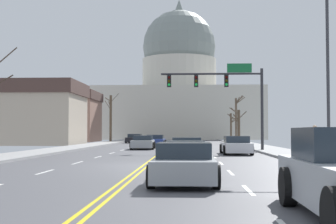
{
  "coord_description": "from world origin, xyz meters",
  "views": [
    {
      "loc": [
        1.94,
        -20.97,
        1.54
      ],
      "look_at": [
        -0.43,
        32.86,
        3.76
      ],
      "focal_mm": 50.27,
      "sensor_mm": 36.0,
      "label": 1
    }
  ],
  "objects_px": {
    "sedan_oncoming_01": "(155,141)",
    "pedestrian_00": "(315,139)",
    "street_lamp_right": "(321,58)",
    "sedan_oncoming_00": "(143,143)",
    "sedan_near_03": "(184,164)",
    "sedan_near_01": "(187,149)",
    "signal_gantry": "(225,87)",
    "sedan_near_02": "(185,155)",
    "sedan_near_00": "(236,146)",
    "sedan_oncoming_02": "(135,139)"
  },
  "relations": [
    {
      "from": "sedan_oncoming_01",
      "to": "pedestrian_00",
      "type": "distance_m",
      "value": 25.97
    },
    {
      "from": "street_lamp_right",
      "to": "sedan_oncoming_00",
      "type": "xyz_separation_m",
      "value": [
        -9.94,
        19.45,
        -4.29
      ]
    },
    {
      "from": "sedan_near_03",
      "to": "sedan_oncoming_00",
      "type": "bearing_deg",
      "value": 98.16
    },
    {
      "from": "street_lamp_right",
      "to": "sedan_near_01",
      "type": "distance_m",
      "value": 8.68
    },
    {
      "from": "signal_gantry",
      "to": "sedan_near_02",
      "type": "relative_size",
      "value": 1.82
    },
    {
      "from": "sedan_oncoming_00",
      "to": "sedan_near_00",
      "type": "bearing_deg",
      "value": -51.31
    },
    {
      "from": "sedan_near_01",
      "to": "pedestrian_00",
      "type": "height_order",
      "value": "pedestrian_00"
    },
    {
      "from": "sedan_near_03",
      "to": "pedestrian_00",
      "type": "relative_size",
      "value": 2.47
    },
    {
      "from": "sedan_oncoming_02",
      "to": "pedestrian_00",
      "type": "distance_m",
      "value": 39.29
    },
    {
      "from": "sedan_near_03",
      "to": "sedan_oncoming_00",
      "type": "xyz_separation_m",
      "value": [
        -3.84,
        26.79,
        -0.0
      ]
    },
    {
      "from": "signal_gantry",
      "to": "pedestrian_00",
      "type": "bearing_deg",
      "value": -70.13
    },
    {
      "from": "sedan_near_01",
      "to": "sedan_oncoming_02",
      "type": "relative_size",
      "value": 1.04
    },
    {
      "from": "signal_gantry",
      "to": "sedan_near_01",
      "type": "relative_size",
      "value": 1.75
    },
    {
      "from": "sedan_near_02",
      "to": "sedan_oncoming_00",
      "type": "height_order",
      "value": "sedan_oncoming_00"
    },
    {
      "from": "sedan_near_01",
      "to": "sedan_near_03",
      "type": "bearing_deg",
      "value": -90.29
    },
    {
      "from": "sedan_oncoming_00",
      "to": "pedestrian_00",
      "type": "relative_size",
      "value": 2.72
    },
    {
      "from": "sedan_near_02",
      "to": "pedestrian_00",
      "type": "distance_m",
      "value": 8.8
    },
    {
      "from": "sedan_near_00",
      "to": "pedestrian_00",
      "type": "relative_size",
      "value": 2.59
    },
    {
      "from": "signal_gantry",
      "to": "sedan_near_00",
      "type": "xyz_separation_m",
      "value": [
        0.37,
        -4.59,
        -4.36
      ]
    },
    {
      "from": "street_lamp_right",
      "to": "pedestrian_00",
      "type": "bearing_deg",
      "value": 79.44
    },
    {
      "from": "sedan_near_02",
      "to": "sedan_oncoming_01",
      "type": "height_order",
      "value": "sedan_oncoming_01"
    },
    {
      "from": "sedan_near_03",
      "to": "sedan_oncoming_00",
      "type": "relative_size",
      "value": 0.91
    },
    {
      "from": "sedan_near_00",
      "to": "sedan_near_01",
      "type": "relative_size",
      "value": 0.99
    },
    {
      "from": "sedan_near_03",
      "to": "pedestrian_00",
      "type": "distance_m",
      "value": 13.45
    },
    {
      "from": "sedan_near_02",
      "to": "sedan_oncoming_00",
      "type": "bearing_deg",
      "value": 100.47
    },
    {
      "from": "street_lamp_right",
      "to": "sedan_oncoming_02",
      "type": "bearing_deg",
      "value": 107.81
    },
    {
      "from": "sedan_oncoming_01",
      "to": "sedan_near_00",
      "type": "bearing_deg",
      "value": -69.11
    },
    {
      "from": "signal_gantry",
      "to": "sedan_oncoming_01",
      "type": "bearing_deg",
      "value": 116.05
    },
    {
      "from": "signal_gantry",
      "to": "sedan_near_03",
      "type": "xyz_separation_m",
      "value": [
        -2.94,
        -22.45,
        -4.37
      ]
    },
    {
      "from": "sedan_near_02",
      "to": "sedan_oncoming_01",
      "type": "xyz_separation_m",
      "value": [
        -3.36,
        29.27,
        0.01
      ]
    },
    {
      "from": "signal_gantry",
      "to": "sedan_near_00",
      "type": "height_order",
      "value": "signal_gantry"
    },
    {
      "from": "street_lamp_right",
      "to": "pedestrian_00",
      "type": "distance_m",
      "value": 5.69
    },
    {
      "from": "street_lamp_right",
      "to": "sedan_oncoming_02",
      "type": "relative_size",
      "value": 1.84
    },
    {
      "from": "street_lamp_right",
      "to": "sedan_oncoming_01",
      "type": "distance_m",
      "value": 29.92
    },
    {
      "from": "sedan_near_03",
      "to": "sedan_oncoming_01",
      "type": "height_order",
      "value": "sedan_near_03"
    },
    {
      "from": "sedan_oncoming_01",
      "to": "sedan_oncoming_02",
      "type": "relative_size",
      "value": 1.02
    },
    {
      "from": "sedan_oncoming_00",
      "to": "sedan_near_02",
      "type": "bearing_deg",
      "value": -79.53
    },
    {
      "from": "sedan_near_03",
      "to": "sedan_oncoming_02",
      "type": "height_order",
      "value": "sedan_near_03"
    },
    {
      "from": "sedan_near_00",
      "to": "sedan_near_01",
      "type": "bearing_deg",
      "value": -118.49
    },
    {
      "from": "sedan_oncoming_02",
      "to": "pedestrian_00",
      "type": "relative_size",
      "value": 2.49
    },
    {
      "from": "sedan_near_01",
      "to": "sedan_near_03",
      "type": "relative_size",
      "value": 1.05
    },
    {
      "from": "sedan_near_03",
      "to": "sedan_oncoming_01",
      "type": "distance_m",
      "value": 35.55
    },
    {
      "from": "street_lamp_right",
      "to": "pedestrian_00",
      "type": "relative_size",
      "value": 4.59
    },
    {
      "from": "sedan_near_00",
      "to": "sedan_near_03",
      "type": "xyz_separation_m",
      "value": [
        -3.31,
        -17.86,
        -0.01
      ]
    },
    {
      "from": "sedan_oncoming_00",
      "to": "pedestrian_00",
      "type": "height_order",
      "value": "pedestrian_00"
    },
    {
      "from": "street_lamp_right",
      "to": "sedan_near_01",
      "type": "bearing_deg",
      "value": 143.08
    },
    {
      "from": "signal_gantry",
      "to": "sedan_near_01",
      "type": "xyz_separation_m",
      "value": [
        -2.88,
        -10.58,
        -4.36
      ]
    },
    {
      "from": "signal_gantry",
      "to": "sedan_near_03",
      "type": "relative_size",
      "value": 1.84
    },
    {
      "from": "sedan_near_00",
      "to": "sedan_oncoming_02",
      "type": "xyz_separation_m",
      "value": [
        -10.36,
        30.42,
        -0.01
      ]
    },
    {
      "from": "signal_gantry",
      "to": "pedestrian_00",
      "type": "height_order",
      "value": "signal_gantry"
    }
  ]
}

